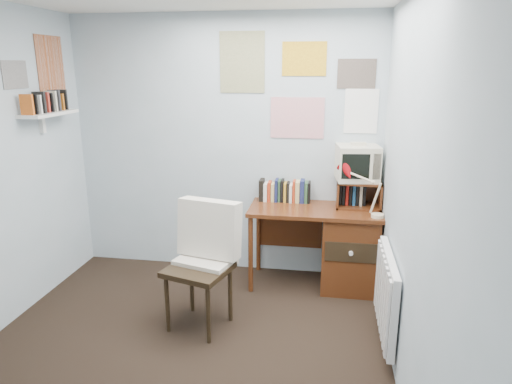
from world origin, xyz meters
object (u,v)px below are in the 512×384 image
Objects in this scene: tv_riser at (358,194)px; desk_lamp at (379,195)px; desk_chair at (198,270)px; wall_shelf at (49,114)px; radiator at (387,294)px; crt_tv at (357,161)px; desk at (343,246)px.

desk_lamp is at bearing -63.13° from tv_riser.
desk_chair is at bearing -155.67° from desk_lamp.
wall_shelf is at bearing -169.68° from tv_riser.
desk_chair reaches higher than radiator.
tv_riser reaches higher than desk_chair.
radiator is (0.02, -0.74, -0.54)m from desk_lamp.
desk_lamp reaches higher than radiator.
radiator is 1.29× the size of wall_shelf.
wall_shelf is (-2.66, -0.51, 0.44)m from crt_tv.
crt_tv is 2.75m from wall_shelf.
wall_shelf reaches higher than radiator.
tv_riser is 0.50× the size of radiator.
desk_lamp is 0.50× the size of radiator.
tv_riser is at bearing -44.30° from crt_tv.
radiator is (0.17, -1.04, -0.47)m from tv_riser.
desk_lamp is at bearing 3.91° from wall_shelf.
desk is at bearing 8.40° from wall_shelf.
crt_tv reaches higher than desk_chair.
desk_chair is at bearing -147.48° from crt_tv.
desk_chair reaches higher than desk.
desk_chair is 1.65m from tv_riser.
desk_chair is 1.63m from desk_lamp.
desk_chair is (-1.13, -0.88, 0.08)m from desk.
tv_riser is at bearing 114.80° from desk_lamp.
desk_lamp reaches higher than desk_chair.
wall_shelf is (-1.44, 0.50, 1.13)m from desk_chair.
desk_chair is 1.74m from crt_tv.
crt_tv reaches higher than desk_lamp.
radiator is at bearing -10.89° from wall_shelf.
tv_riser is 2.83m from wall_shelf.
desk_lamp is at bearing 42.37° from desk_chair.
desk_chair is 1.57× the size of wall_shelf.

